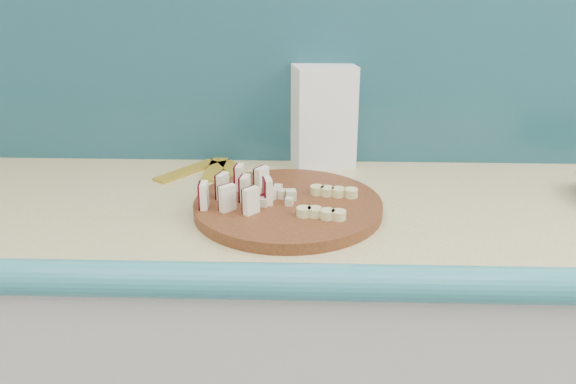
% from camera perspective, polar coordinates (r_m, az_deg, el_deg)
% --- Properties ---
extents(backsplash, '(2.20, 0.02, 0.50)m').
position_cam_1_polar(backsplash, '(1.50, 0.17, 11.99)').
color(backsplash, teal).
rests_on(backsplash, kitchen_counter).
extents(cutting_board, '(0.45, 0.45, 0.02)m').
position_cam_1_polar(cutting_board, '(1.26, -0.00, -1.33)').
color(cutting_board, '#43230E').
rests_on(cutting_board, kitchen_counter).
extents(apple_wedges, '(0.14, 0.16, 0.05)m').
position_cam_1_polar(apple_wedges, '(1.25, -4.34, 0.25)').
color(apple_wedges, '#F9F0C7').
rests_on(apple_wedges, cutting_board).
extents(apple_chunks, '(0.06, 0.06, 0.02)m').
position_cam_1_polar(apple_chunks, '(1.26, -1.03, -0.35)').
color(apple_chunks, beige).
rests_on(apple_chunks, cutting_board).
extents(banana_slices, '(0.12, 0.15, 0.02)m').
position_cam_1_polar(banana_slices, '(1.24, 3.55, -0.89)').
color(banana_slices, '#D9D184').
rests_on(banana_slices, cutting_board).
extents(flour_bag, '(0.16, 0.13, 0.24)m').
position_cam_1_polar(flour_bag, '(1.50, 3.13, 6.80)').
color(flour_bag, white).
rests_on(flour_bag, kitchen_counter).
extents(banana_peel, '(0.24, 0.20, 0.01)m').
position_cam_1_polar(banana_peel, '(1.49, -6.68, 1.89)').
color(banana_peel, gold).
rests_on(banana_peel, kitchen_counter).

